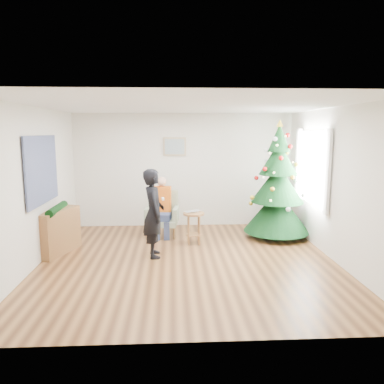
{
  "coord_description": "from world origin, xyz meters",
  "views": [
    {
      "loc": [
        -0.26,
        -6.13,
        2.2
      ],
      "look_at": [
        0.1,
        0.6,
        1.1
      ],
      "focal_mm": 35.0,
      "sensor_mm": 36.0,
      "label": 1
    }
  ],
  "objects": [
    {
      "name": "wall_left",
      "position": [
        -2.5,
        0.0,
        1.3
      ],
      "size": [
        0.0,
        5.0,
        5.0
      ],
      "primitive_type": "plane",
      "rotation": [
        1.57,
        0.0,
        1.57
      ],
      "color": "silver",
      "rests_on": "floor"
    },
    {
      "name": "window_panel",
      "position": [
        2.47,
        1.0,
        1.5
      ],
      "size": [
        0.04,
        1.3,
        1.4
      ],
      "primitive_type": "cube",
      "color": "white",
      "rests_on": "wall_right"
    },
    {
      "name": "curtains",
      "position": [
        2.44,
        1.0,
        1.5
      ],
      "size": [
        0.05,
        1.75,
        1.5
      ],
      "color": "white",
      "rests_on": "wall_right"
    },
    {
      "name": "armchair",
      "position": [
        -0.47,
        1.61,
        0.35
      ],
      "size": [
        0.73,
        0.68,
        0.95
      ],
      "rotation": [
        0.0,
        0.0,
        -0.13
      ],
      "color": "gray",
      "rests_on": "floor"
    },
    {
      "name": "seated_person",
      "position": [
        -0.48,
        1.57,
        0.63
      ],
      "size": [
        0.4,
        0.56,
        1.25
      ],
      "rotation": [
        0.0,
        0.0,
        -0.13
      ],
      "color": "navy",
      "rests_on": "armchair"
    },
    {
      "name": "laptop",
      "position": [
        0.16,
        1.01,
        0.64
      ],
      "size": [
        0.41,
        0.37,
        0.03
      ],
      "primitive_type": "imported",
      "rotation": [
        0.0,
        0.0,
        0.56
      ],
      "color": "silver",
      "rests_on": "stool"
    },
    {
      "name": "tapestry",
      "position": [
        -2.46,
        0.3,
        1.55
      ],
      "size": [
        0.03,
        1.5,
        1.15
      ],
      "primitive_type": "cube",
      "color": "black",
      "rests_on": "wall_left"
    },
    {
      "name": "garland",
      "position": [
        -2.33,
        0.56,
        0.82
      ],
      "size": [
        0.14,
        0.9,
        0.14
      ],
      "primitive_type": "cylinder",
      "rotation": [
        1.57,
        0.0,
        0.0
      ],
      "color": "black",
      "rests_on": "console"
    },
    {
      "name": "wall_back",
      "position": [
        0.0,
        2.5,
        1.3
      ],
      "size": [
        5.0,
        0.0,
        5.0
      ],
      "primitive_type": "plane",
      "rotation": [
        1.57,
        0.0,
        0.0
      ],
      "color": "silver",
      "rests_on": "floor"
    },
    {
      "name": "ceiling",
      "position": [
        0.0,
        0.0,
        2.6
      ],
      "size": [
        5.0,
        5.0,
        0.0
      ],
      "primitive_type": "plane",
      "rotation": [
        3.14,
        0.0,
        0.0
      ],
      "color": "white",
      "rests_on": "wall_back"
    },
    {
      "name": "wall_right",
      "position": [
        2.5,
        0.0,
        1.3
      ],
      "size": [
        0.0,
        5.0,
        5.0
      ],
      "primitive_type": "plane",
      "rotation": [
        1.57,
        0.0,
        -1.57
      ],
      "color": "silver",
      "rests_on": "floor"
    },
    {
      "name": "console",
      "position": [
        -2.33,
        0.56,
        0.4
      ],
      "size": [
        0.6,
        1.04,
        0.8
      ],
      "primitive_type": "cube",
      "rotation": [
        0.0,
        0.0,
        -0.32
      ],
      "color": "brown",
      "rests_on": "floor"
    },
    {
      "name": "stool",
      "position": [
        0.16,
        1.01,
        0.32
      ],
      "size": [
        0.42,
        0.42,
        0.62
      ],
      "rotation": [
        0.0,
        0.0,
        0.21
      ],
      "color": "brown",
      "rests_on": "floor"
    },
    {
      "name": "christmas_tree",
      "position": [
        1.91,
        1.38,
        1.09
      ],
      "size": [
        1.34,
        1.34,
        2.43
      ],
      "rotation": [
        0.0,
        0.0,
        0.02
      ],
      "color": "#3F2816",
      "rests_on": "floor"
    },
    {
      "name": "floor",
      "position": [
        0.0,
        0.0,
        0.0
      ],
      "size": [
        5.0,
        5.0,
        0.0
      ],
      "primitive_type": "plane",
      "color": "brown",
      "rests_on": "ground"
    },
    {
      "name": "framed_picture",
      "position": [
        -0.2,
        2.46,
        1.85
      ],
      "size": [
        0.52,
        0.05,
        0.42
      ],
      "color": "tan",
      "rests_on": "wall_back"
    },
    {
      "name": "game_controller",
      "position": [
        -0.42,
        0.26,
        1.04
      ],
      "size": [
        0.05,
        0.13,
        0.04
      ],
      "primitive_type": "cube",
      "rotation": [
        0.0,
        0.0,
        0.13
      ],
      "color": "white",
      "rests_on": "standing_man"
    },
    {
      "name": "standing_man",
      "position": [
        -0.59,
        0.29,
        0.78
      ],
      "size": [
        0.45,
        0.61,
        1.56
      ],
      "primitive_type": "imported",
      "rotation": [
        0.0,
        0.0,
        1.7
      ],
      "color": "black",
      "rests_on": "floor"
    },
    {
      "name": "wall_front",
      "position": [
        0.0,
        -2.5,
        1.3
      ],
      "size": [
        5.0,
        0.0,
        5.0
      ],
      "primitive_type": "plane",
      "rotation": [
        -1.57,
        0.0,
        0.0
      ],
      "color": "silver",
      "rests_on": "floor"
    }
  ]
}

